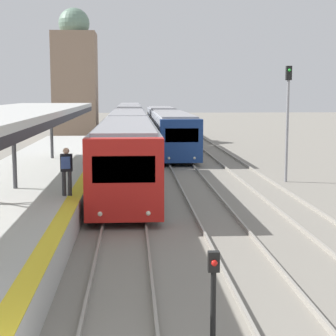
% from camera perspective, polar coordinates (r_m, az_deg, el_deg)
% --- Properties ---
extents(platform_canopy, '(4.00, 24.34, 2.94)m').
position_cam_1_polar(platform_canopy, '(21.35, -15.38, 5.47)').
color(platform_canopy, beige).
rests_on(platform_canopy, station_platform).
extents(person_on_platform, '(0.40, 0.40, 1.66)m').
position_cam_1_polar(person_on_platform, '(19.53, -10.28, 0.05)').
color(person_on_platform, '#2D2D33').
rests_on(person_on_platform, station_platform).
extents(train_near, '(2.63, 59.48, 3.13)m').
position_cam_1_polar(train_near, '(47.78, -3.99, 4.36)').
color(train_near, red).
rests_on(train_near, ground_plane).
extents(train_far, '(2.59, 28.96, 3.01)m').
position_cam_1_polar(train_far, '(48.03, -0.11, 4.32)').
color(train_far, navy).
rests_on(train_far, ground_plane).
extents(signal_post_near, '(0.20, 0.21, 1.75)m').
position_cam_1_polar(signal_post_near, '(10.02, 4.63, -12.09)').
color(signal_post_near, black).
rests_on(signal_post_near, ground_plane).
extents(signal_mast_far, '(0.28, 0.29, 5.79)m').
position_cam_1_polar(signal_mast_far, '(28.67, 12.06, 5.71)').
color(signal_mast_far, gray).
rests_on(signal_mast_far, ground_plane).
extents(distant_domed_building, '(4.00, 4.00, 12.22)m').
position_cam_1_polar(distant_domed_building, '(53.74, -9.41, 8.91)').
color(distant_domed_building, '#89705B').
rests_on(distant_domed_building, ground_plane).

